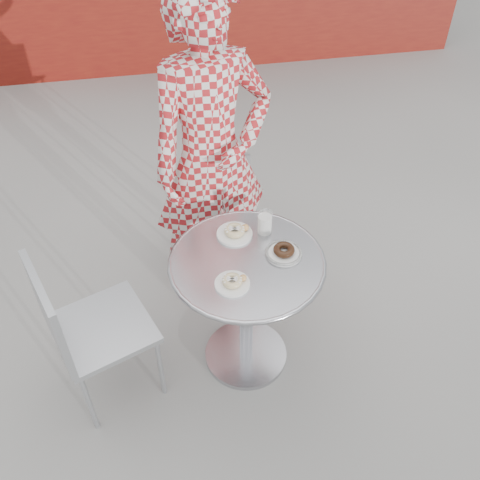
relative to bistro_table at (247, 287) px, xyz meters
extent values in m
plane|color=#A2A09A|center=(-0.02, 0.03, -0.56)|extent=(60.00, 60.00, 0.00)
cube|color=maroon|center=(-0.02, 3.71, -0.06)|extent=(6.02, 0.20, 1.00)
cylinder|color=silver|center=(0.00, 0.00, -0.55)|extent=(0.45, 0.45, 0.03)
cylinder|color=silver|center=(0.00, 0.00, -0.19)|extent=(0.07, 0.07, 0.71)
cylinder|color=silver|center=(0.00, 0.00, 0.17)|extent=(0.71, 0.71, 0.02)
torus|color=silver|center=(0.00, 0.00, 0.17)|extent=(0.74, 0.74, 0.02)
cube|color=#A9ACB1|center=(-0.05, 0.92, -0.16)|extent=(0.45, 0.45, 0.03)
cube|color=#A9ACB1|center=(-0.01, 0.75, 0.04)|extent=(0.37, 0.11, 0.38)
cube|color=#A9ACB1|center=(-0.70, -0.04, -0.10)|extent=(0.56, 0.56, 0.03)
cube|color=#A9ACB1|center=(-0.89, -0.11, 0.13)|extent=(0.18, 0.41, 0.43)
imported|color=#AA1A1E|center=(-0.07, 0.60, 0.35)|extent=(0.76, 0.61, 1.83)
cylinder|color=white|center=(-0.02, 0.19, 0.19)|extent=(0.17, 0.17, 0.01)
torus|color=tan|center=(-0.02, 0.19, 0.21)|extent=(0.10, 0.10, 0.03)
sphere|color=#B77A3F|center=(0.03, 0.20, 0.21)|extent=(0.03, 0.03, 0.03)
cylinder|color=white|center=(-0.09, -0.13, 0.19)|extent=(0.16, 0.16, 0.01)
torus|color=tan|center=(-0.09, -0.13, 0.21)|extent=(0.09, 0.09, 0.03)
sphere|color=#B77A3F|center=(-0.04, -0.13, 0.21)|extent=(0.03, 0.03, 0.03)
cylinder|color=white|center=(0.18, 0.01, 0.19)|extent=(0.17, 0.17, 0.01)
torus|color=black|center=(0.18, 0.01, 0.21)|extent=(0.10, 0.10, 0.03)
torus|color=black|center=(0.18, 0.01, 0.19)|extent=(0.17, 0.17, 0.02)
cylinder|color=white|center=(0.12, 0.18, 0.23)|extent=(0.07, 0.07, 0.10)
cylinder|color=white|center=(0.12, 0.18, 0.24)|extent=(0.07, 0.07, 0.12)
camera|label=1|loc=(-0.36, -1.71, 1.93)|focal=40.00mm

